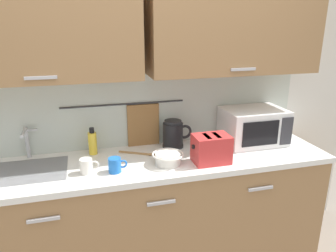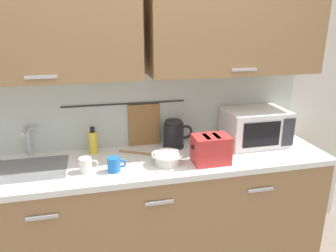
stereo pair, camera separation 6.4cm
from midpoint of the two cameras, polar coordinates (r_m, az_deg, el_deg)
counter_unit at (r=2.47m, az=-3.97°, el=-15.27°), size 2.53×0.64×0.90m
back_wall_assembly at (r=2.32m, az=-5.43°, el=10.74°), size 3.70×0.41×2.50m
sink_faucet at (r=2.42m, az=-24.26°, el=-2.12°), size 0.09×0.17×0.22m
microwave at (r=2.59m, az=14.02°, el=-0.01°), size 0.46×0.35×0.27m
electric_kettle at (r=2.43m, az=0.21°, el=-1.43°), size 0.23×0.16×0.21m
dish_soap_bottle at (r=2.38m, az=-13.84°, el=-2.84°), size 0.06×0.06×0.20m
mug_near_sink at (r=2.11m, az=-14.93°, el=-6.80°), size 0.12×0.08×0.09m
mixing_bowl at (r=2.17m, az=-0.88°, el=-5.60°), size 0.21×0.21×0.08m
toaster at (r=2.19m, az=6.76°, el=-3.99°), size 0.26×0.17×0.19m
mug_by_kettle at (r=2.09m, az=-10.12°, el=-6.77°), size 0.12×0.08×0.09m
wooden_spoon at (r=2.34m, az=-5.43°, el=-4.86°), size 0.25×0.16×0.01m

